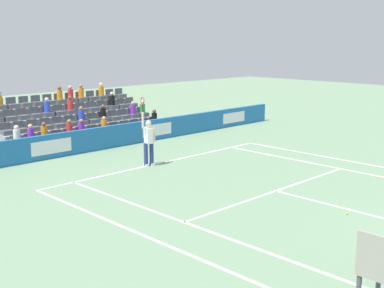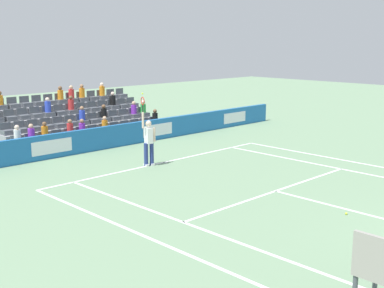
# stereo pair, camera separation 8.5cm
# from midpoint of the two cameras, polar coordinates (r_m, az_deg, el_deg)

# --- Properties ---
(line_baseline) EXTENTS (10.97, 0.10, 0.01)m
(line_baseline) POSITION_cam_midpoint_polar(r_m,az_deg,el_deg) (20.39, -3.06, -2.05)
(line_baseline) COLOR white
(line_baseline) RESTS_ON ground
(line_service) EXTENTS (8.23, 0.10, 0.01)m
(line_service) POSITION_cam_midpoint_polar(r_m,az_deg,el_deg) (16.80, 9.46, -5.20)
(line_service) COLOR white
(line_service) RESTS_ON ground
(line_centre_service) EXTENTS (0.10, 6.40, 0.01)m
(line_centre_service) POSITION_cam_midpoint_polar(r_m,az_deg,el_deg) (15.23, 19.28, -7.48)
(line_centre_service) COLOR white
(line_centre_service) RESTS_ON ground
(line_singles_sideline_left) EXTENTS (0.10, 11.89, 0.01)m
(line_singles_sideline_left) POSITION_cam_midpoint_polar(r_m,az_deg,el_deg) (13.54, 0.53, -9.21)
(line_singles_sideline_left) COLOR white
(line_singles_sideline_left) RESTS_ON ground
(line_singles_sideline_right) EXTENTS (0.10, 11.89, 0.01)m
(line_singles_sideline_right) POSITION_cam_midpoint_polar(r_m,az_deg,el_deg) (19.95, 17.56, -2.90)
(line_singles_sideline_right) COLOR white
(line_singles_sideline_right) RESTS_ON ground
(line_doubles_sideline_left) EXTENTS (0.10, 11.89, 0.01)m
(line_doubles_sideline_left) POSITION_cam_midpoint_polar(r_m,az_deg,el_deg) (12.68, -3.94, -10.73)
(line_doubles_sideline_left) COLOR white
(line_doubles_sideline_left) RESTS_ON ground
(line_doubles_sideline_right) EXTENTS (0.10, 11.89, 0.01)m
(line_doubles_sideline_right) POSITION_cam_midpoint_polar(r_m,az_deg,el_deg) (21.14, 19.32, -2.21)
(line_doubles_sideline_right) COLOR white
(line_doubles_sideline_right) RESTS_ON ground
(line_centre_mark) EXTENTS (0.10, 0.20, 0.01)m
(line_centre_mark) POSITION_cam_midpoint_polar(r_m,az_deg,el_deg) (20.31, -2.87, -2.10)
(line_centre_mark) COLOR white
(line_centre_mark) RESTS_ON ground
(sponsor_barrier) EXTENTS (22.78, 0.22, 1.01)m
(sponsor_barrier) POSITION_cam_midpoint_polar(r_m,az_deg,el_deg) (23.20, -9.25, 0.76)
(sponsor_barrier) COLOR #1E66AD
(sponsor_barrier) RESTS_ON ground
(tennis_player) EXTENTS (0.51, 0.41, 2.85)m
(tennis_player) POSITION_cam_midpoint_polar(r_m,az_deg,el_deg) (19.68, -4.76, 0.37)
(tennis_player) COLOR navy
(tennis_player) RESTS_ON ground
(stadium_stand) EXTENTS (8.06, 3.80, 2.57)m
(stadium_stand) POSITION_cam_midpoint_polar(r_m,az_deg,el_deg) (25.58, -13.06, 2.04)
(stadium_stand) COLOR gray
(stadium_stand) RESTS_ON ground
(loose_tennis_ball) EXTENTS (0.07, 0.07, 0.07)m
(loose_tennis_ball) POSITION_cam_midpoint_polar(r_m,az_deg,el_deg) (15.06, 17.01, -7.44)
(loose_tennis_ball) COLOR #D1E533
(loose_tennis_ball) RESTS_ON ground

